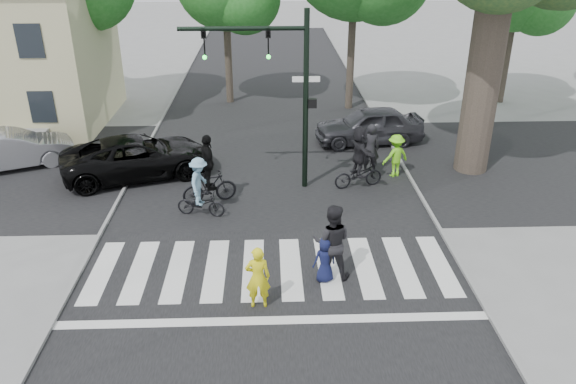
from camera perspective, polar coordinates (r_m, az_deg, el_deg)
name	(u,v)px	position (r m, az deg, el deg)	size (l,w,h in m)	color
ground	(272,290)	(14.28, -1.59, -9.95)	(120.00, 120.00, 0.00)	gray
road_stem	(271,202)	(18.58, -1.77, -0.99)	(10.00, 70.00, 0.01)	black
road_cross	(270,167)	(21.31, -1.84, 2.60)	(70.00, 10.00, 0.01)	black
curb_left	(117,203)	(19.23, -17.00, -1.07)	(0.10, 70.00, 0.10)	gray
curb_right	(422,198)	(19.25, 13.44, -0.60)	(0.10, 70.00, 0.10)	gray
crosswalk	(272,275)	(14.82, -1.62, -8.45)	(10.00, 3.85, 0.01)	silver
traffic_signal	(280,76)	(18.37, -0.84, 11.67)	(4.45, 0.29, 6.00)	black
house	(7,38)	(28.42, -26.67, 13.79)	(8.40, 8.10, 8.82)	#C5C290
pedestrian_woman	(258,277)	(13.31, -3.09, -8.67)	(0.59, 0.39, 1.62)	yellow
pedestrian_child	(325,260)	(14.33, 3.76, -6.87)	(0.61, 0.39, 1.24)	#12173D
pedestrian_adult	(332,242)	(14.31, 4.47, -5.06)	(0.99, 0.77, 2.05)	black
cyclist_left	(200,191)	(17.57, -8.94, 0.09)	(1.61, 1.09, 1.94)	black
cyclist_mid	(209,176)	(18.33, -8.06, 1.67)	(1.86, 1.18, 2.34)	black
cyclist_right	(359,161)	(19.41, 7.24, 3.18)	(1.83, 1.70, 2.20)	black
car_suv	(138,157)	(20.96, -15.00, 3.48)	(2.46, 5.33, 1.48)	black
car_silver	(12,149)	(23.40, -26.21, 3.91)	(1.52, 4.36, 1.44)	#9D9DA2
car_grey	(369,125)	(23.73, 8.21, 6.72)	(1.80, 4.48, 1.53)	#313136
bystander_hivis	(396,156)	(20.58, 10.87, 3.65)	(1.02, 0.59, 1.58)	#7AE71E
bystander_dark	(370,149)	(20.65, 8.35, 4.37)	(0.69, 0.45, 1.88)	black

